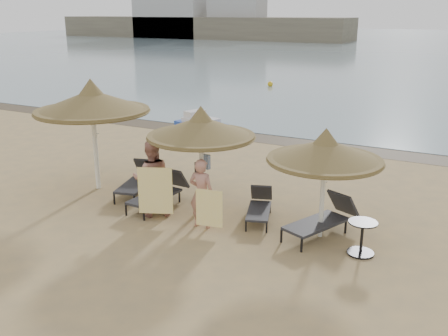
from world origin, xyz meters
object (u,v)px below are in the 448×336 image
at_px(palapa_center, 201,128).
at_px(side_table, 362,239).
at_px(lounger_near_left, 161,191).
at_px(palapa_right, 325,151).
at_px(lounger_far_left, 139,179).
at_px(person_left, 151,172).
at_px(palapa_left, 92,102).
at_px(person_right, 201,188).
at_px(lounger_far_right, 324,218).
at_px(lounger_near_right, 260,206).
at_px(pedal_boat, 200,126).

bearing_deg(palapa_center, side_table, -8.31).
bearing_deg(lounger_near_left, palapa_right, 4.96).
distance_m(lounger_far_left, lounger_near_left, 1.26).
bearing_deg(person_left, palapa_left, -54.38).
xyz_separation_m(lounger_far_left, side_table, (6.62, -0.89, -0.04)).
bearing_deg(person_right, palapa_right, -168.00).
bearing_deg(person_right, lounger_near_left, -27.81).
distance_m(lounger_far_right, side_table, 1.19).
bearing_deg(palapa_center, lounger_far_right, -0.40).
distance_m(palapa_right, person_right, 3.04).
bearing_deg(lounger_near_right, lounger_near_left, 170.04).
height_order(palapa_left, lounger_near_left, palapa_left).
relative_size(lounger_far_left, pedal_boat, 0.85).
xyz_separation_m(palapa_right, person_left, (-4.22, -0.76, -0.92)).
bearing_deg(person_left, person_right, 142.62).
bearing_deg(palapa_right, lounger_far_right, 78.86).
bearing_deg(side_table, person_right, -174.50).
relative_size(palapa_center, lounger_near_right, 1.62).
relative_size(lounger_near_right, pedal_boat, 0.71).
bearing_deg(lounger_near_left, pedal_boat, 116.69).
bearing_deg(lounger_near_left, side_table, 0.05).
xyz_separation_m(lounger_near_left, pedal_boat, (-3.17, 7.52, -0.03)).
bearing_deg(pedal_boat, palapa_center, -39.54).
distance_m(palapa_right, lounger_far_right, 1.67).
xyz_separation_m(lounger_near_right, pedal_boat, (-5.89, 7.09, 0.04)).
height_order(person_left, pedal_boat, person_left).
distance_m(palapa_right, pedal_boat, 10.76).
distance_m(person_left, pedal_boat, 8.89).
relative_size(palapa_right, lounger_far_left, 1.28).
bearing_deg(lounger_far_left, side_table, -22.62).
xyz_separation_m(palapa_center, lounger_near_left, (-1.12, -0.27, -1.81)).
relative_size(side_table, pedal_boat, 0.31).
bearing_deg(palapa_left, person_right, -13.27).
bearing_deg(lounger_far_right, person_right, -137.67).
bearing_deg(lounger_far_left, lounger_near_right, -16.37).
bearing_deg(lounger_far_left, person_left, -56.48).
distance_m(palapa_center, lounger_far_right, 3.79).
bearing_deg(pedal_boat, lounger_near_right, -30.45).
distance_m(lounger_far_left, lounger_near_right, 3.87).
height_order(palapa_left, person_left, palapa_left).
distance_m(palapa_left, side_table, 8.24).
distance_m(palapa_right, side_table, 2.06).
distance_m(lounger_far_right, person_left, 4.41).
relative_size(palapa_left, lounger_far_left, 1.60).
bearing_deg(palapa_right, lounger_near_left, -178.89).
relative_size(palapa_center, side_table, 3.72).
bearing_deg(lounger_near_right, palapa_left, 163.08).
relative_size(person_left, person_right, 1.15).
distance_m(palapa_left, lounger_far_left, 2.56).
bearing_deg(side_table, lounger_near_left, 176.20).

